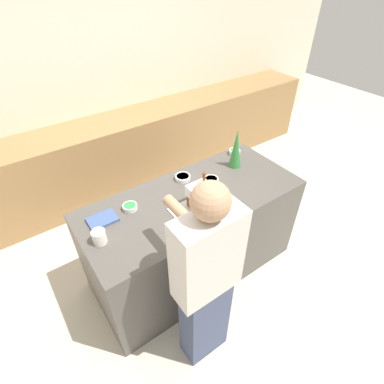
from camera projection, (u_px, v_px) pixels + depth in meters
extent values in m
plane|color=beige|center=(193.00, 266.00, 3.02)|extent=(12.00, 12.00, 0.00)
cube|color=beige|center=(94.00, 82.00, 3.46)|extent=(8.00, 0.05, 2.60)
cube|color=#9E7547|center=(117.00, 156.00, 3.78)|extent=(6.00, 0.60, 0.93)
cube|color=#514C47|center=(193.00, 235.00, 2.74)|extent=(1.87, 0.81, 0.91)
cube|color=silver|center=(201.00, 207.00, 2.35)|extent=(0.47, 0.27, 0.01)
cube|color=brown|center=(201.00, 202.00, 2.31)|extent=(0.16, 0.16, 0.11)
cube|color=white|center=(201.00, 192.00, 2.25)|extent=(0.18, 0.18, 0.09)
cylinder|color=brown|center=(204.00, 178.00, 2.23)|extent=(0.02, 0.02, 0.10)
cone|color=#33843D|center=(236.00, 148.00, 2.70)|extent=(0.11, 0.11, 0.37)
cylinder|color=silver|center=(130.00, 207.00, 2.33)|extent=(0.11, 0.11, 0.04)
cylinder|color=green|center=(130.00, 206.00, 2.32)|extent=(0.09, 0.09, 0.01)
cylinder|color=white|center=(183.00, 177.00, 2.63)|extent=(0.14, 0.14, 0.04)
cylinder|color=green|center=(183.00, 176.00, 2.63)|extent=(0.11, 0.11, 0.01)
cylinder|color=white|center=(235.00, 152.00, 2.96)|extent=(0.11, 0.11, 0.05)
cylinder|color=green|center=(235.00, 150.00, 2.95)|extent=(0.09, 0.09, 0.01)
cylinder|color=white|center=(211.00, 180.00, 2.60)|extent=(0.13, 0.13, 0.04)
cylinder|color=white|center=(211.00, 179.00, 2.60)|extent=(0.10, 0.10, 0.01)
cube|color=#3F598C|center=(102.00, 220.00, 2.23)|extent=(0.21, 0.15, 0.02)
cylinder|color=white|center=(99.00, 237.00, 2.04)|extent=(0.10, 0.10, 0.10)
cube|color=#424C6B|center=(204.00, 319.00, 2.17)|extent=(0.33, 0.18, 0.79)
cube|color=silver|center=(208.00, 256.00, 1.73)|extent=(0.43, 0.19, 0.62)
sphere|color=tan|center=(210.00, 201.00, 1.47)|extent=(0.21, 0.21, 0.21)
cylinder|color=tan|center=(186.00, 218.00, 1.78)|extent=(0.07, 0.43, 0.07)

